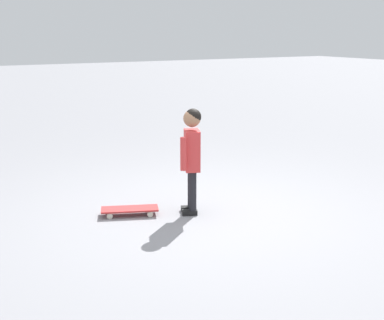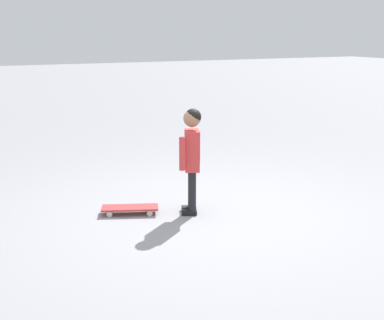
# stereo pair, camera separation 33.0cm
# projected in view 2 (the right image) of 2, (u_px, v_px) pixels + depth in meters

# --- Properties ---
(ground_plane) EXTENTS (50.00, 50.00, 0.00)m
(ground_plane) POSITION_uv_depth(u_px,v_px,m) (203.00, 217.00, 5.17)
(ground_plane) COLOR gray
(child_person) EXTENTS (0.29, 0.33, 1.06)m
(child_person) POSITION_uv_depth(u_px,v_px,m) (192.00, 149.00, 5.13)
(child_person) COLOR black
(child_person) RESTS_ON ground
(skateboard) EXTENTS (0.39, 0.59, 0.07)m
(skateboard) POSITION_uv_depth(u_px,v_px,m) (130.00, 208.00, 5.24)
(skateboard) COLOR #B22D2D
(skateboard) RESTS_ON ground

